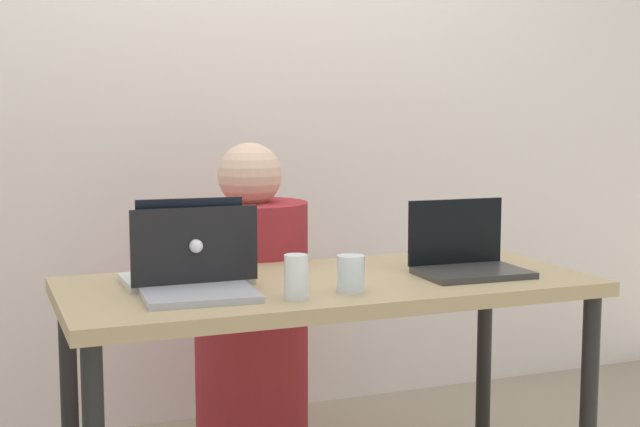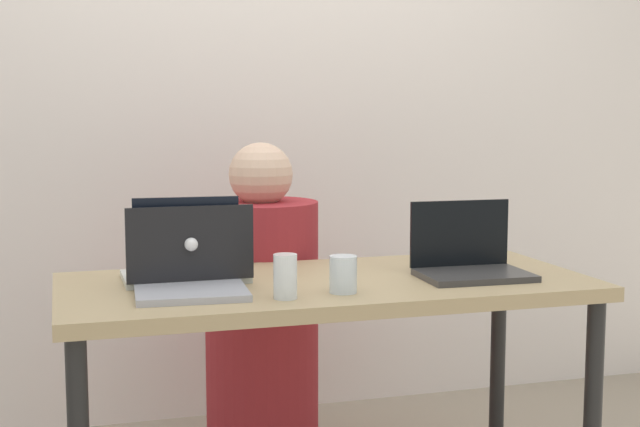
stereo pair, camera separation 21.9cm
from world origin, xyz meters
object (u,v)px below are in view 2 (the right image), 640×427
(laptop_back_left, at_px, (187,265))
(water_glass_left, at_px, (285,279))
(laptop_front_right, at_px, (469,260))
(laptop_front_left, at_px, (189,272))
(water_glass_center, at_px, (343,277))
(person_at_center, at_px, (262,322))

(laptop_back_left, relative_size, water_glass_left, 3.01)
(laptop_front_right, distance_m, laptop_front_left, 0.80)
(laptop_back_left, distance_m, laptop_front_left, 0.13)
(laptop_front_left, height_order, water_glass_center, laptop_front_left)
(laptop_back_left, relative_size, laptop_front_right, 1.10)
(laptop_back_left, bearing_deg, water_glass_left, 126.16)
(person_at_center, distance_m, laptop_back_left, 0.60)
(person_at_center, bearing_deg, water_glass_left, 79.06)
(water_glass_left, bearing_deg, laptop_back_left, 126.57)
(laptop_front_left, distance_m, water_glass_left, 0.27)
(person_at_center, relative_size, laptop_front_left, 3.64)
(laptop_back_left, bearing_deg, person_at_center, -125.78)
(laptop_front_left, bearing_deg, person_at_center, 63.91)
(laptop_back_left, height_order, laptop_front_right, laptop_back_left)
(water_glass_left, xyz_separation_m, water_glass_center, (0.16, 0.03, -0.01))
(person_at_center, bearing_deg, laptop_back_left, 51.59)
(laptop_front_left, bearing_deg, laptop_back_left, 88.47)
(water_glass_center, bearing_deg, laptop_back_left, 145.65)
(laptop_back_left, relative_size, laptop_front_left, 1.15)
(laptop_back_left, xyz_separation_m, laptop_front_left, (-0.01, -0.13, 0.00))
(laptop_front_right, bearing_deg, person_at_center, 131.73)
(laptop_back_left, xyz_separation_m, water_glass_center, (0.37, -0.25, -0.01))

